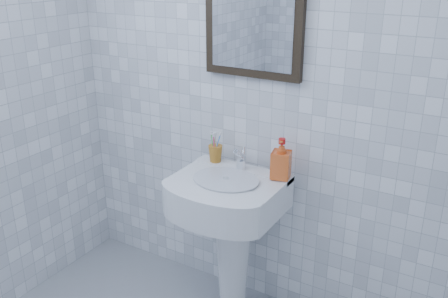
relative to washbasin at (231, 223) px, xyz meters
The scene contains 6 objects.
wall_back 0.75m from the washbasin, 81.42° to the left, with size 2.20×0.02×2.50m, color white.
washbasin is the anchor object (origin of this frame).
faucet 0.32m from the washbasin, 90.00° to the left, with size 0.05×0.11×0.12m.
toothbrush_cup 0.36m from the washbasin, 144.24° to the left, with size 0.07×0.07×0.09m, color #B47020, non-canonical shape.
soap_dispenser 0.43m from the washbasin, 26.24° to the left, with size 0.09×0.09×0.20m, color red.
wall_mirror 1.03m from the washbasin, 90.00° to the left, with size 0.50×0.04×0.62m.
Camera 1 is at (1.05, -0.92, 1.79)m, focal length 40.00 mm.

